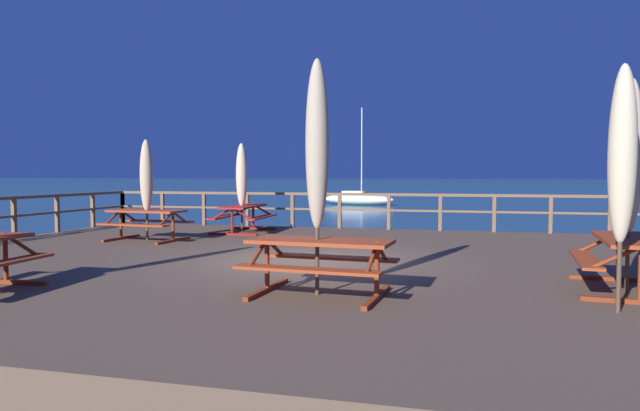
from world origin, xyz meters
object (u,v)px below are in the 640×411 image
object	(u,v)px
patio_umbrella_tall_mid_right	(630,157)
patio_umbrella_tall_back_left	(622,155)
picnic_table_front_left	(146,218)
sailboat_distant	(358,199)
picnic_table_mid_left	(629,252)
picnic_table_front_right	(243,212)
patio_umbrella_tall_front	(317,146)
picnic_table_mid_right	(320,255)
patio_umbrella_tall_back_right	(146,176)
patio_umbrella_tall_mid_left	(242,176)

from	to	relation	value
patio_umbrella_tall_mid_right	patio_umbrella_tall_back_left	bearing A→B (deg)	-108.10
picnic_table_front_left	sailboat_distant	world-z (taller)	sailboat_distant
picnic_table_mid_left	picnic_table_front_right	size ratio (longest dim) A/B	0.98
patio_umbrella_tall_front	sailboat_distant	bearing A→B (deg)	99.66
patio_umbrella_tall_back_left	patio_umbrella_tall_front	bearing A→B (deg)	178.99
picnic_table_mid_right	sailboat_distant	distance (m)	37.30
patio_umbrella_tall_front	patio_umbrella_tall_back_left	world-z (taller)	patio_umbrella_tall_front
picnic_table_front_left	picnic_table_mid_left	bearing A→B (deg)	-20.81
picnic_table_front_right	patio_umbrella_tall_mid_right	distance (m)	10.57
picnic_table_mid_left	patio_umbrella_tall_back_right	world-z (taller)	patio_umbrella_tall_back_right
picnic_table_mid_left	picnic_table_front_left	size ratio (longest dim) A/B	1.05
patio_umbrella_tall_mid_left	patio_umbrella_tall_front	world-z (taller)	patio_umbrella_tall_front
picnic_table_mid_right	patio_umbrella_tall_mid_right	bearing A→B (deg)	16.74
picnic_table_mid_left	patio_umbrella_tall_back_left	size ratio (longest dim) A/B	0.72
picnic_table_front_left	patio_umbrella_tall_back_right	world-z (taller)	patio_umbrella_tall_back_right
picnic_table_front_left	patio_umbrella_tall_back_right	xyz separation A→B (m)	(-0.01, 0.05, 1.05)
picnic_table_front_right	patio_umbrella_tall_back_right	size ratio (longest dim) A/B	0.85
picnic_table_front_left	patio_umbrella_tall_mid_left	bearing A→B (deg)	59.18
patio_umbrella_tall_mid_right	patio_umbrella_tall_mid_left	world-z (taller)	patio_umbrella_tall_mid_right
patio_umbrella_tall_mid_right	patio_umbrella_tall_back_left	distance (m)	1.35
picnic_table_front_right	patio_umbrella_tall_mid_left	distance (m)	1.06
picnic_table_front_right	picnic_table_mid_left	bearing A→B (deg)	-36.90
picnic_table_front_left	patio_umbrella_tall_mid_right	bearing A→B (deg)	-21.23
picnic_table_front_left	sailboat_distant	distance (m)	31.68
picnic_table_mid_right	patio_umbrella_tall_back_right	size ratio (longest dim) A/B	0.81
patio_umbrella_tall_mid_right	patio_umbrella_tall_mid_left	size ratio (longest dim) A/B	1.17
sailboat_distant	picnic_table_mid_right	bearing A→B (deg)	-80.28
picnic_table_mid_left	picnic_table_front_right	xyz separation A→B (m)	(-8.37, 6.29, 0.00)
patio_umbrella_tall_front	sailboat_distant	xyz separation A→B (m)	(-6.25, 36.74, -2.32)
picnic_table_front_left	patio_umbrella_tall_back_right	distance (m)	1.05
picnic_table_front_left	picnic_table_mid_right	bearing A→B (deg)	-41.30
patio_umbrella_tall_front	picnic_table_mid_right	bearing A→B (deg)	-22.63
patio_umbrella_tall_mid_right	patio_umbrella_tall_back_right	xyz separation A→B (m)	(-9.92, 3.90, -0.29)
patio_umbrella_tall_back_right	sailboat_distant	bearing A→B (deg)	90.90
picnic_table_mid_left	picnic_table_front_left	world-z (taller)	same
picnic_table_mid_right	patio_umbrella_tall_mid_right	world-z (taller)	patio_umbrella_tall_mid_right
patio_umbrella_tall_back_right	picnic_table_front_left	bearing A→B (deg)	-77.24
picnic_table_front_right	picnic_table_front_left	world-z (taller)	same
picnic_table_front_left	patio_umbrella_tall_back_left	size ratio (longest dim) A/B	0.68
picnic_table_front_left	patio_umbrella_tall_mid_right	distance (m)	10.71
patio_umbrella_tall_back_left	picnic_table_mid_left	bearing A→B (deg)	71.35
picnic_table_mid_left	patio_umbrella_tall_mid_right	xyz separation A→B (m)	(-0.04, -0.07, 1.33)
patio_umbrella_tall_mid_right	patio_umbrella_tall_mid_left	xyz separation A→B (m)	(-8.39, 6.39, -0.27)
picnic_table_mid_left	patio_umbrella_tall_back_right	bearing A→B (deg)	158.96
picnic_table_front_right	patio_umbrella_tall_back_left	world-z (taller)	patio_umbrella_tall_back_left
patio_umbrella_tall_mid_right	patio_umbrella_tall_front	size ratio (longest dim) A/B	0.93
patio_umbrella_tall_mid_left	sailboat_distant	size ratio (longest dim) A/B	0.33
picnic_table_front_right	patio_umbrella_tall_mid_left	bearing A→B (deg)	150.94
patio_umbrella_tall_front	picnic_table_mid_left	bearing A→B (deg)	17.04
picnic_table_mid_left	patio_umbrella_tall_back_left	world-z (taller)	patio_umbrella_tall_back_left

